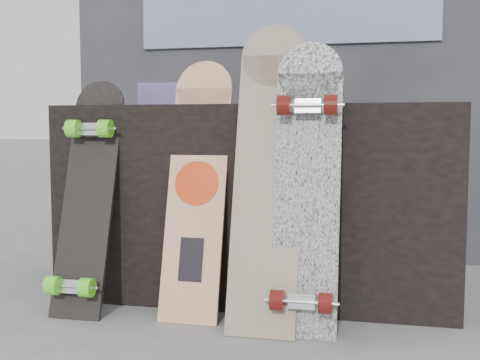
% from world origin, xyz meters
% --- Properties ---
extents(ground, '(60.00, 60.00, 0.00)m').
position_xyz_m(ground, '(0.00, 0.00, 0.00)').
color(ground, slate).
rests_on(ground, ground).
extents(vendor_table, '(1.60, 0.60, 0.80)m').
position_xyz_m(vendor_table, '(0.00, 0.50, 0.40)').
color(vendor_table, black).
rests_on(vendor_table, ground).
extents(booth, '(2.40, 0.22, 2.20)m').
position_xyz_m(booth, '(0.00, 1.35, 1.10)').
color(booth, '#313136').
rests_on(booth, ground).
extents(merch_box_purple, '(0.18, 0.12, 0.10)m').
position_xyz_m(merch_box_purple, '(-0.42, 0.49, 0.85)').
color(merch_box_purple, '#403874').
rests_on(merch_box_purple, vendor_table).
extents(merch_box_small, '(0.14, 0.14, 0.12)m').
position_xyz_m(merch_box_small, '(0.22, 0.42, 0.86)').
color(merch_box_small, '#403874').
rests_on(merch_box_small, vendor_table).
extents(merch_box_flat, '(0.22, 0.10, 0.06)m').
position_xyz_m(merch_box_flat, '(0.10, 0.56, 0.83)').
color(merch_box_flat, '#D1B78C').
rests_on(merch_box_flat, vendor_table).
extents(longboard_geisha, '(0.22, 0.29, 0.97)m').
position_xyz_m(longboard_geisha, '(-0.17, 0.18, 0.51)').
color(longboard_geisha, '#CCB58A').
rests_on(longboard_geisha, ground).
extents(longboard_celtic, '(0.24, 0.33, 1.10)m').
position_xyz_m(longboard_celtic, '(0.11, 0.12, 0.58)').
color(longboard_celtic, beige).
rests_on(longboard_celtic, ground).
extents(longboard_cascadia, '(0.23, 0.28, 1.02)m').
position_xyz_m(longboard_cascadia, '(0.25, 0.07, 0.52)').
color(longboard_cascadia, white).
rests_on(longboard_cascadia, ground).
extents(skateboard_dark, '(0.20, 0.35, 0.90)m').
position_xyz_m(skateboard_dark, '(-0.60, 0.13, 0.46)').
color(skateboard_dark, black).
rests_on(skateboard_dark, ground).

